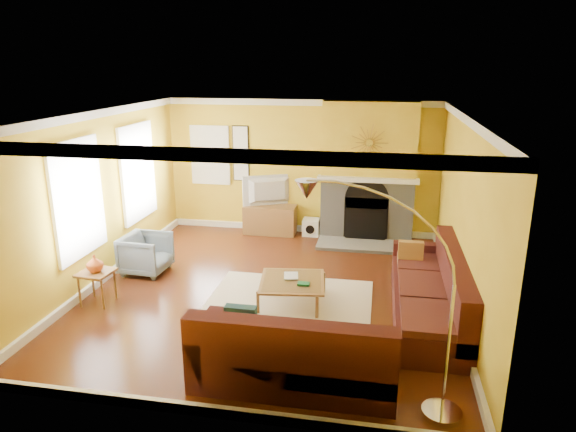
% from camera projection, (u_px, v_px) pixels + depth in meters
% --- Properties ---
extents(floor, '(5.50, 6.00, 0.02)m').
position_uv_depth(floor, '(271.00, 291.00, 7.94)').
color(floor, '#602B14').
rests_on(floor, ground).
extents(ceiling, '(5.50, 6.00, 0.02)m').
position_uv_depth(ceiling, '(269.00, 113.00, 7.16)').
color(ceiling, white).
rests_on(ceiling, ground).
extents(wall_back, '(5.50, 0.02, 2.70)m').
position_uv_depth(wall_back, '(301.00, 167.00, 10.39)').
color(wall_back, gold).
rests_on(wall_back, ground).
extents(wall_front, '(5.50, 0.02, 2.70)m').
position_uv_depth(wall_front, '(200.00, 294.00, 4.71)').
color(wall_front, gold).
rests_on(wall_front, ground).
extents(wall_left, '(0.02, 6.00, 2.70)m').
position_uv_depth(wall_left, '(98.00, 198.00, 8.02)').
color(wall_left, gold).
rests_on(wall_left, ground).
extents(wall_right, '(0.02, 6.00, 2.70)m').
position_uv_depth(wall_right, '(465.00, 217.00, 7.08)').
color(wall_right, gold).
rests_on(wall_right, ground).
extents(baseboard, '(5.50, 6.00, 0.12)m').
position_uv_depth(baseboard, '(271.00, 287.00, 7.92)').
color(baseboard, white).
rests_on(baseboard, floor).
extents(crown_molding, '(5.50, 6.00, 0.12)m').
position_uv_depth(crown_molding, '(269.00, 118.00, 7.18)').
color(crown_molding, white).
rests_on(crown_molding, ceiling).
extents(window_left_near, '(0.06, 1.22, 1.72)m').
position_uv_depth(window_left_near, '(137.00, 172.00, 9.20)').
color(window_left_near, white).
rests_on(window_left_near, wall_left).
extents(window_left_far, '(0.06, 1.22, 1.72)m').
position_uv_depth(window_left_far, '(77.00, 199.00, 7.41)').
color(window_left_far, white).
rests_on(window_left_far, wall_left).
extents(window_back, '(0.82, 0.06, 1.22)m').
position_uv_depth(window_back, '(210.00, 155.00, 10.61)').
color(window_back, white).
rests_on(window_back, wall_back).
extents(wall_art, '(0.34, 0.04, 1.14)m').
position_uv_depth(wall_art, '(241.00, 154.00, 10.49)').
color(wall_art, white).
rests_on(wall_art, wall_back).
extents(fireplace, '(1.80, 0.40, 2.70)m').
position_uv_depth(fireplace, '(368.00, 172.00, 9.96)').
color(fireplace, gray).
rests_on(fireplace, floor).
extents(mantel, '(1.92, 0.22, 0.08)m').
position_uv_depth(mantel, '(368.00, 180.00, 9.76)').
color(mantel, white).
rests_on(mantel, fireplace).
extents(hearth, '(1.80, 0.70, 0.06)m').
position_uv_depth(hearth, '(364.00, 245.00, 9.82)').
color(hearth, gray).
rests_on(hearth, floor).
extents(sunburst, '(0.70, 0.04, 0.70)m').
position_uv_depth(sunburst, '(369.00, 143.00, 9.57)').
color(sunburst, olive).
rests_on(sunburst, fireplace).
extents(rug, '(2.40, 1.80, 0.02)m').
position_uv_depth(rug, '(289.00, 301.00, 7.59)').
color(rug, beige).
rests_on(rug, floor).
extents(sectional_sofa, '(3.10, 3.70, 0.90)m').
position_uv_depth(sectional_sofa, '(345.00, 294.00, 6.80)').
color(sectional_sofa, '#471916').
rests_on(sectional_sofa, floor).
extents(coffee_table, '(1.03, 1.03, 0.36)m').
position_uv_depth(coffee_table, '(292.00, 292.00, 7.49)').
color(coffee_table, white).
rests_on(coffee_table, floor).
extents(media_console, '(1.06, 0.48, 0.58)m').
position_uv_depth(media_console, '(270.00, 219.00, 10.55)').
color(media_console, olive).
rests_on(media_console, floor).
extents(tv, '(1.03, 0.60, 0.62)m').
position_uv_depth(tv, '(270.00, 191.00, 10.38)').
color(tv, black).
rests_on(tv, media_console).
extents(subwoofer, '(0.33, 0.33, 0.33)m').
position_uv_depth(subwoofer, '(311.00, 227.00, 10.47)').
color(subwoofer, white).
rests_on(subwoofer, floor).
extents(armchair, '(0.77, 0.75, 0.66)m').
position_uv_depth(armchair, '(146.00, 254.00, 8.55)').
color(armchair, slate).
rests_on(armchair, floor).
extents(side_table, '(0.49, 0.49, 0.49)m').
position_uv_depth(side_table, '(98.00, 287.00, 7.48)').
color(side_table, olive).
rests_on(side_table, floor).
extents(vase, '(0.25, 0.25, 0.25)m').
position_uv_depth(vase, '(95.00, 263.00, 7.37)').
color(vase, '#D8591E').
rests_on(vase, side_table).
extents(book, '(0.25, 0.31, 0.03)m').
position_uv_depth(book, '(284.00, 276.00, 7.54)').
color(book, white).
rests_on(book, coffee_table).
extents(arc_lamp, '(1.48, 0.36, 2.35)m').
position_uv_depth(arc_lamp, '(383.00, 304.00, 4.91)').
color(arc_lamp, silver).
rests_on(arc_lamp, floor).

